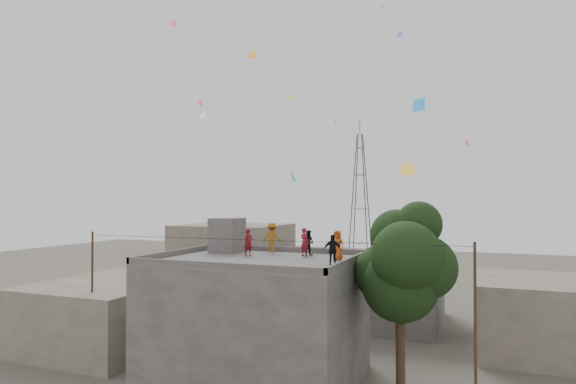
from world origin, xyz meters
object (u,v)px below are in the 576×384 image
Objects in this scene: transmission_tower at (360,202)px; stair_head_box at (227,235)px; person_dark_adult at (332,250)px; tree at (404,265)px; person_red_adult at (304,242)px.

stair_head_box is at bearing -88.77° from transmission_tower.
transmission_tower is at bearing 80.54° from person_dark_adult.
person_red_adult is (-5.55, 1.57, 0.77)m from tree.
tree is at bearing -73.91° from transmission_tower.
person_red_adult is (5.82, -37.83, -2.20)m from transmission_tower.
stair_head_box is at bearing 169.26° from tree.
person_dark_adult is at bearing -150.36° from tree.
person_red_adult is (5.02, -0.43, -0.23)m from stair_head_box.
stair_head_box is 0.10× the size of transmission_tower.
person_dark_adult is (-3.00, -1.71, 0.73)m from tree.
tree is 3.53m from person_dark_adult.
tree is 6.23× the size of person_dark_adult.
transmission_tower reaches higher than person_red_adult.
person_dark_adult is at bearing -26.12° from stair_head_box.
tree is at bearing 8.67° from person_dark_adult.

